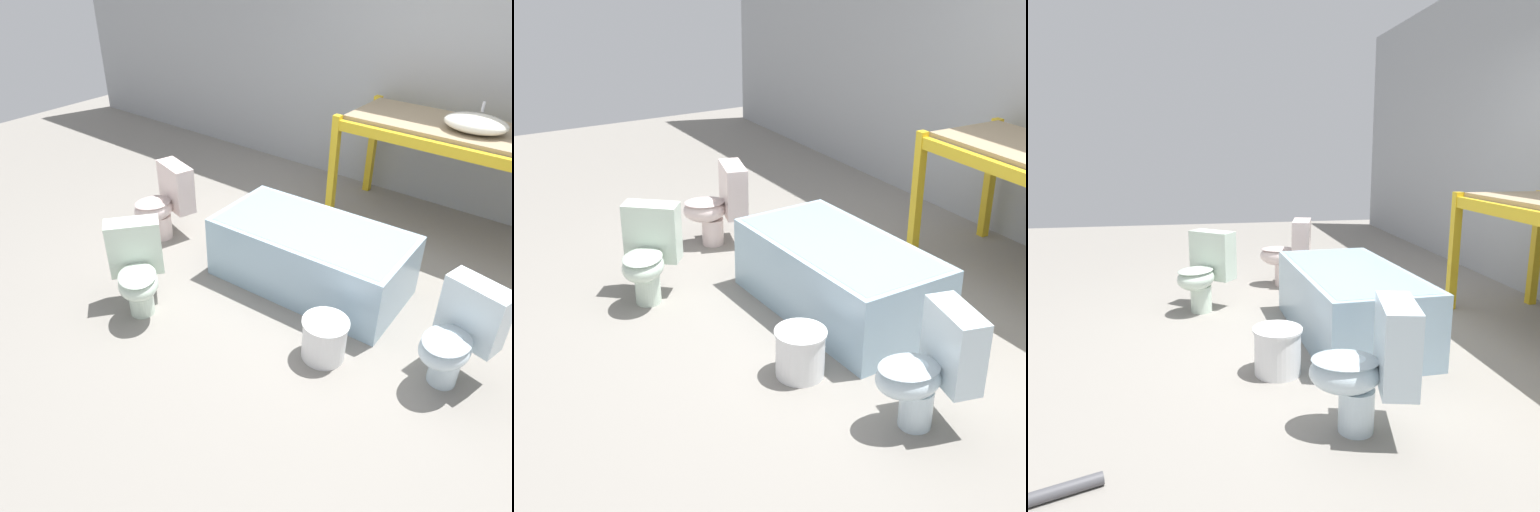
% 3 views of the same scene
% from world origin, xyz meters
% --- Properties ---
extents(ground_plane, '(12.00, 12.00, 0.00)m').
position_xyz_m(ground_plane, '(0.00, 0.00, 0.00)').
color(ground_plane, gray).
extents(bathtub_main, '(1.53, 0.84, 0.52)m').
position_xyz_m(bathtub_main, '(-0.19, 0.06, 0.30)').
color(bathtub_main, '#99B7CC').
rests_on(bathtub_main, ground_plane).
extents(toilet_near, '(0.61, 0.58, 0.68)m').
position_xyz_m(toilet_near, '(-1.01, -0.99, 0.36)').
color(toilet_near, silver).
rests_on(toilet_near, ground_plane).
extents(toilet_far, '(0.44, 0.57, 0.68)m').
position_xyz_m(toilet_far, '(1.07, -0.23, 0.36)').
color(toilet_far, silver).
rests_on(toilet_far, ground_plane).
extents(toilet_extra, '(0.46, 0.58, 0.68)m').
position_xyz_m(toilet_extra, '(-1.64, -0.12, 0.36)').
color(toilet_extra, silver).
rests_on(toilet_extra, ground_plane).
extents(bucket_white, '(0.31, 0.31, 0.30)m').
position_xyz_m(bucket_white, '(0.35, -0.57, 0.16)').
color(bucket_white, white).
rests_on(bucket_white, ground_plane).
extents(loose_pipe, '(0.22, 0.49, 0.06)m').
position_xyz_m(loose_pipe, '(1.34, -1.71, 0.03)').
color(loose_pipe, '#4C4C51').
rests_on(loose_pipe, ground_plane).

